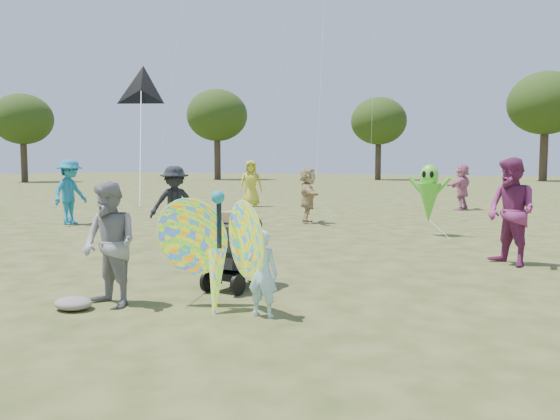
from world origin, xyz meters
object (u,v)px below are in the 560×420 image
Objects in this scene: adult_man at (110,244)px; crowd_j at (462,187)px; child_girl at (263,273)px; crowd_g at (251,184)px; crowd_i at (70,192)px; crowd_b at (175,204)px; crowd_d at (308,195)px; crowd_e at (511,212)px; butterfly_kite at (217,252)px; alien_kite at (429,196)px; jogging_stroller at (238,245)px.

crowd_j reaches higher than adult_man.
crowd_g is at bearing -62.73° from child_girl.
crowd_i reaches higher than adult_man.
crowd_d is at bearing 38.93° from crowd_b.
crowd_d is 7.40m from crowd_e.
crowd_g reaches higher than crowd_d.
crowd_g is at bearing 122.99° from adult_man.
alien_kite is at bearing 84.22° from butterfly_kite.
crowd_e is 13.93m from crowd_g.
crowd_i reaches higher than crowd_e.
crowd_b is 0.91× the size of crowd_e.
crowd_g is 1.08× the size of alien_kite.
child_girl is 8.05m from alien_kite.
child_girl is at bearing -87.38° from crowd_g.
butterfly_kite is at bearing 169.43° from crowd_d.
adult_man is 15.69m from crowd_g.
crowd_b is at bearing -46.60° from child_girl.
crowd_i is (-4.83, 1.40, 0.09)m from crowd_b.
crowd_g reaches higher than crowd_e.
alien_kite is at bearing 85.52° from adult_man.
crowd_b is 1.56× the size of jogging_stroller.
crowd_i is 9.97m from alien_kite.
crowd_e is at bearing -156.07° from crowd_d.
crowd_e reaches higher than crowd_j.
crowd_d is 0.89× the size of crowd_e.
butterfly_kite reaches higher than jogging_stroller.
adult_man is 0.88× the size of crowd_j.
crowd_e is 1.06× the size of crowd_j.
crowd_e is at bearing 51.14° from jogging_stroller.
crowd_d is at bearing 110.90° from jogging_stroller.
crowd_j is (7.92, 2.30, -0.06)m from crowd_g.
crowd_b is 6.03m from butterfly_kite.
crowd_g reaches higher than jogging_stroller.
crowd_j is (-0.26, 16.22, 0.38)m from child_girl.
crowd_j is 15.13m from jogging_stroller.
butterfly_kite is at bearing 28.83° from adult_man.
crowd_g is at bearing 122.76° from jogging_stroller.
alien_kite is (0.20, 8.04, 0.47)m from child_girl.
crowd_b is at bearing -97.62° from crowd_g.
crowd_d is at bearing -72.14° from child_girl.
crowd_i reaches higher than alien_kite.
crowd_e is at bearing 58.46° from butterfly_kite.
crowd_d is at bearing 107.66° from butterfly_kite.
jogging_stroller is at bearing 70.03° from adult_man.
adult_man is 1.41× the size of jogging_stroller.
crowd_d is 8.54m from jogging_stroller.
adult_man reaches higher than child_girl.
child_girl is 1.51m from jogging_stroller.
alien_kite is (-2.08, 3.31, 0.04)m from crowd_e.
butterfly_kite is (-2.90, -4.72, -0.23)m from crowd_e.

